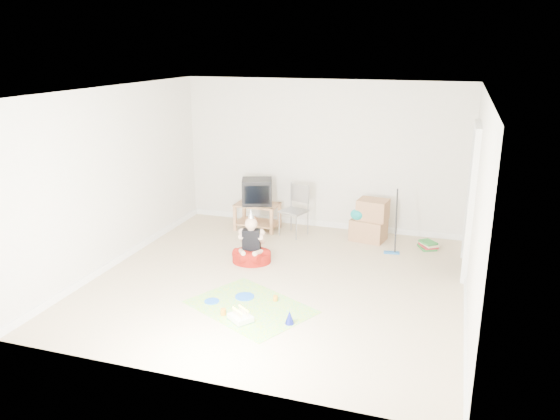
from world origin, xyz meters
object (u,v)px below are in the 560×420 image
(crt_tv, at_px, (257,192))
(birthday_cake, at_px, (241,318))
(tv_stand, at_px, (257,214))
(seated_woman, at_px, (252,250))
(cardboard_boxes, at_px, (370,221))
(folding_chair, at_px, (294,211))

(crt_tv, distance_m, birthday_cake, 3.45)
(tv_stand, height_order, crt_tv, crt_tv)
(seated_woman, xyz_separation_m, birthday_cake, (0.53, -1.77, -0.15))
(crt_tv, height_order, cardboard_boxes, crt_tv)
(folding_chair, height_order, seated_woman, folding_chair)
(birthday_cake, bearing_deg, crt_tv, 106.80)
(tv_stand, bearing_deg, seated_woman, -73.06)
(tv_stand, bearing_deg, crt_tv, -90.00)
(tv_stand, relative_size, folding_chair, 0.86)
(tv_stand, distance_m, crt_tv, 0.41)
(tv_stand, bearing_deg, folding_chair, -8.85)
(crt_tv, xyz_separation_m, folding_chair, (0.70, -0.11, -0.26))
(folding_chair, relative_size, cardboard_boxes, 1.26)
(crt_tv, bearing_deg, cardboard_boxes, -18.08)
(folding_chair, bearing_deg, tv_stand, 171.15)
(folding_chair, relative_size, birthday_cake, 2.55)
(crt_tv, bearing_deg, birthday_cake, -92.70)
(folding_chair, distance_m, seated_woman, 1.41)
(tv_stand, relative_size, birthday_cake, 2.20)
(cardboard_boxes, height_order, birthday_cake, cardboard_boxes)
(cardboard_boxes, distance_m, birthday_cake, 3.45)
(tv_stand, height_order, folding_chair, folding_chair)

